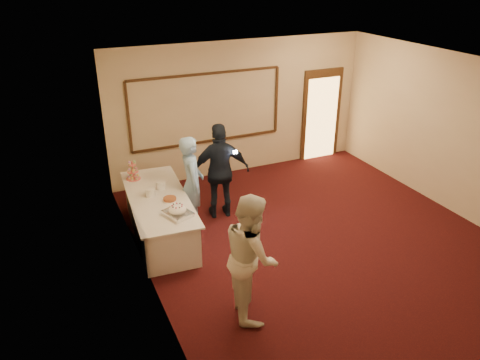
# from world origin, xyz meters

# --- Properties ---
(floor) EXTENTS (7.00, 7.00, 0.00)m
(floor) POSITION_xyz_m (0.00, 0.00, 0.00)
(floor) COLOR black
(floor) RESTS_ON ground
(room_walls) EXTENTS (6.04, 7.04, 3.02)m
(room_walls) POSITION_xyz_m (0.00, 0.00, 2.03)
(room_walls) COLOR beige
(room_walls) RESTS_ON floor
(wall_molding) EXTENTS (3.45, 0.04, 1.55)m
(wall_molding) POSITION_xyz_m (-0.80, 3.47, 1.60)
(wall_molding) COLOR #381D11
(wall_molding) RESTS_ON room_walls
(doorway) EXTENTS (1.05, 0.07, 2.20)m
(doorway) POSITION_xyz_m (2.15, 3.45, 1.08)
(doorway) COLOR #381D11
(doorway) RESTS_ON floor
(buffet_table) EXTENTS (1.19, 2.62, 0.77)m
(buffet_table) POSITION_xyz_m (-2.50, 1.42, 0.39)
(buffet_table) COLOR silver
(buffet_table) RESTS_ON floor
(pavlova_tray) EXTENTS (0.47, 0.53, 0.18)m
(pavlova_tray) POSITION_xyz_m (-2.38, 0.65, 0.85)
(pavlova_tray) COLOR silver
(pavlova_tray) RESTS_ON buffet_table
(cupcake_stand) EXTENTS (0.27, 0.27, 0.39)m
(cupcake_stand) POSITION_xyz_m (-2.73, 2.33, 0.91)
(cupcake_stand) COLOR #EB6861
(cupcake_stand) RESTS_ON buffet_table
(plate_stack_a) EXTENTS (0.18, 0.18, 0.15)m
(plate_stack_a) POSITION_xyz_m (-2.61, 1.51, 0.84)
(plate_stack_a) COLOR white
(plate_stack_a) RESTS_ON buffet_table
(plate_stack_b) EXTENTS (0.17, 0.17, 0.15)m
(plate_stack_b) POSITION_xyz_m (-2.37, 1.71, 0.84)
(plate_stack_b) COLOR white
(plate_stack_b) RESTS_ON buffet_table
(tart) EXTENTS (0.26, 0.26, 0.05)m
(tart) POSITION_xyz_m (-2.35, 1.20, 0.80)
(tart) COLOR white
(tart) RESTS_ON buffet_table
(man) EXTENTS (0.55, 0.72, 1.77)m
(man) POSITION_xyz_m (-1.86, 1.47, 0.89)
(man) COLOR #7FA9D4
(man) RESTS_ON floor
(woman) EXTENTS (0.87, 1.01, 1.82)m
(woman) POSITION_xyz_m (-1.88, -1.05, 0.91)
(woman) COLOR white
(woman) RESTS_ON floor
(guest) EXTENTS (1.16, 0.66, 1.86)m
(guest) POSITION_xyz_m (-1.23, 1.66, 0.93)
(guest) COLOR black
(guest) RESTS_ON floor
(camera_flash) EXTENTS (0.07, 0.04, 0.05)m
(camera_flash) POSITION_xyz_m (-1.02, 1.43, 1.37)
(camera_flash) COLOR white
(camera_flash) RESTS_ON guest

